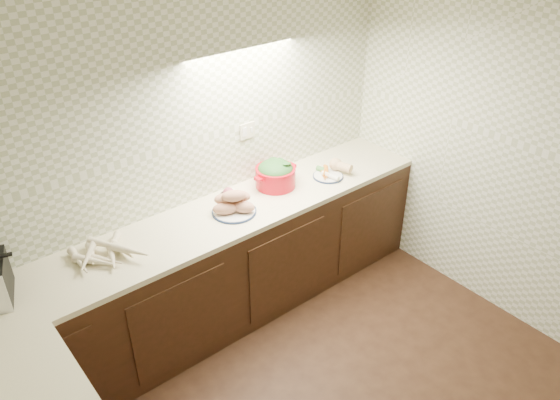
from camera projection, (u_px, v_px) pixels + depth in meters
room at (385, 227)px, 2.40m from camera, size 3.60×3.60×2.60m
counter at (192, 390)px, 3.09m from camera, size 3.60×3.60×0.90m
parsnip_pile at (98, 253)px, 3.39m from camera, size 0.49×0.44×0.09m
sweet_potato_plate at (233, 204)px, 3.83m from camera, size 0.33×0.32×0.18m
onion_bowl at (230, 196)px, 3.96m from camera, size 0.15×0.15×0.12m
dutch_oven at (276, 174)px, 4.13m from camera, size 0.38×0.32×0.21m
veg_plate at (331, 170)px, 4.32m from camera, size 0.30×0.28×0.11m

